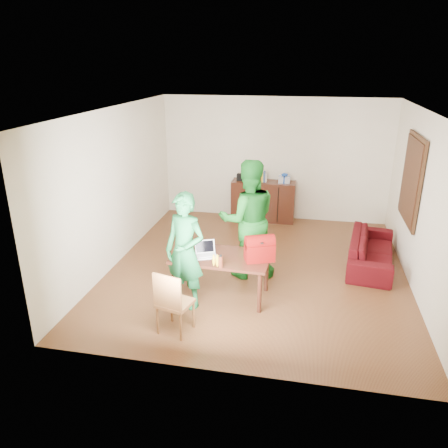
% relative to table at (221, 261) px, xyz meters
% --- Properties ---
extents(room, '(5.20, 5.70, 2.90)m').
position_rel_table_xyz_m(room, '(0.44, 1.16, 0.71)').
color(room, '#441F11').
rests_on(room, ground).
extents(table, '(1.48, 0.87, 0.68)m').
position_rel_table_xyz_m(table, '(0.00, 0.00, 0.00)').
color(table, black).
rests_on(table, ground).
extents(chair, '(0.50, 0.48, 0.91)m').
position_rel_table_xyz_m(chair, '(-0.41, -1.04, -0.33)').
color(chair, brown).
rests_on(chair, ground).
extents(person_near, '(0.73, 0.59, 1.73)m').
position_rel_table_xyz_m(person_near, '(-0.45, -0.35, 0.27)').
color(person_near, '#166330').
rests_on(person_near, ground).
extents(person_far, '(1.15, 1.02, 1.98)m').
position_rel_table_xyz_m(person_far, '(0.28, 0.80, 0.39)').
color(person_far, '#15611B').
rests_on(person_far, ground).
extents(laptop, '(0.35, 0.31, 0.21)m').
position_rel_table_xyz_m(laptop, '(-0.21, -0.07, 0.12)').
color(laptop, white).
rests_on(laptop, table).
extents(bananas, '(0.17, 0.11, 0.06)m').
position_rel_table_xyz_m(bananas, '(0.01, -0.34, 0.11)').
color(bananas, gold).
rests_on(bananas, table).
extents(bottle, '(0.08, 0.08, 0.19)m').
position_rel_table_xyz_m(bottle, '(0.07, -0.39, 0.18)').
color(bottle, '#5F2615').
rests_on(bottle, table).
extents(red_bag, '(0.48, 0.38, 0.31)m').
position_rel_table_xyz_m(red_bag, '(0.57, -0.04, 0.23)').
color(red_bag, '#6C0B07').
rests_on(red_bag, table).
extents(sofa, '(0.97, 1.93, 0.54)m').
position_rel_table_xyz_m(sofa, '(2.37, 1.61, -0.33)').
color(sofa, '#3A0710').
rests_on(sofa, ground).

